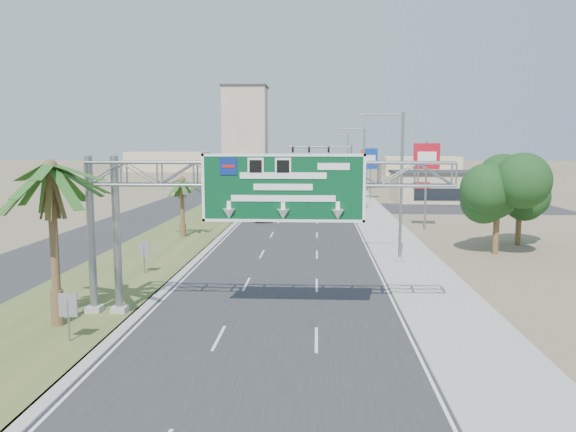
{
  "coord_description": "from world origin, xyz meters",
  "views": [
    {
      "loc": [
        2.0,
        -15.01,
        7.83
      ],
      "look_at": [
        0.48,
        14.0,
        4.2
      ],
      "focal_mm": 35.0,
      "sensor_mm": 36.0,
      "label": 1
    }
  ],
  "objects_px": {
    "sign_gantry": "(249,186)",
    "pole_sign_red_near": "(426,161)",
    "pole_sign_blue": "(371,161)",
    "store_building": "(458,187)",
    "car_far": "(288,187)",
    "car_left_lane": "(263,213)",
    "palm_near": "(50,168)",
    "pole_sign_red_far": "(367,158)",
    "car_mid_lane": "(293,201)",
    "signal_mast": "(338,166)",
    "car_right_lane": "(320,197)"
  },
  "relations": [
    {
      "from": "sign_gantry",
      "to": "pole_sign_red_near",
      "type": "distance_m",
      "value": 30.83
    },
    {
      "from": "pole_sign_blue",
      "to": "store_building",
      "type": "bearing_deg",
      "value": -8.27
    },
    {
      "from": "store_building",
      "to": "car_far",
      "type": "height_order",
      "value": "store_building"
    },
    {
      "from": "sign_gantry",
      "to": "car_left_lane",
      "type": "relative_size",
      "value": 3.46
    },
    {
      "from": "palm_near",
      "to": "store_building",
      "type": "height_order",
      "value": "palm_near"
    },
    {
      "from": "palm_near",
      "to": "pole_sign_red_far",
      "type": "height_order",
      "value": "palm_near"
    },
    {
      "from": "store_building",
      "to": "sign_gantry",
      "type": "bearing_deg",
      "value": -112.36
    },
    {
      "from": "car_mid_lane",
      "to": "pole_sign_blue",
      "type": "xyz_separation_m",
      "value": [
        10.91,
        9.21,
        5.0
      ]
    },
    {
      "from": "pole_sign_red_near",
      "to": "pole_sign_red_far",
      "type": "height_order",
      "value": "pole_sign_red_near"
    },
    {
      "from": "signal_mast",
      "to": "car_far",
      "type": "xyz_separation_m",
      "value": [
        -8.36,
        10.98,
        -4.1
      ]
    },
    {
      "from": "car_mid_lane",
      "to": "pole_sign_red_near",
      "type": "xyz_separation_m",
      "value": [
        13.25,
        -20.77,
        5.77
      ]
    },
    {
      "from": "store_building",
      "to": "car_mid_lane",
      "type": "xyz_separation_m",
      "value": [
        -23.14,
        -7.43,
        -1.31
      ]
    },
    {
      "from": "palm_near",
      "to": "pole_sign_red_far",
      "type": "xyz_separation_m",
      "value": [
        20.06,
        78.65,
        -1.15
      ]
    },
    {
      "from": "car_mid_lane",
      "to": "car_right_lane",
      "type": "distance_m",
      "value": 7.32
    },
    {
      "from": "sign_gantry",
      "to": "pole_sign_red_far",
      "type": "distance_m",
      "value": 77.65
    },
    {
      "from": "car_mid_lane",
      "to": "car_right_lane",
      "type": "relative_size",
      "value": 0.91
    },
    {
      "from": "car_right_lane",
      "to": "pole_sign_blue",
      "type": "height_order",
      "value": "pole_sign_blue"
    },
    {
      "from": "car_left_lane",
      "to": "pole_sign_red_near",
      "type": "xyz_separation_m",
      "value": [
        15.86,
        -5.86,
        5.64
      ]
    },
    {
      "from": "palm_near",
      "to": "car_mid_lane",
      "type": "bearing_deg",
      "value": 80.94
    },
    {
      "from": "palm_near",
      "to": "car_mid_lane",
      "type": "relative_size",
      "value": 2.0
    },
    {
      "from": "car_right_lane",
      "to": "pole_sign_red_near",
      "type": "relative_size",
      "value": 0.55
    },
    {
      "from": "car_right_lane",
      "to": "pole_sign_red_near",
      "type": "xyz_separation_m",
      "value": [
        9.66,
        -27.15,
        5.82
      ]
    },
    {
      "from": "pole_sign_blue",
      "to": "signal_mast",
      "type": "bearing_deg",
      "value": 137.63
    },
    {
      "from": "car_far",
      "to": "sign_gantry",
      "type": "bearing_deg",
      "value": -94.9
    },
    {
      "from": "pole_sign_red_far",
      "to": "car_far",
      "type": "bearing_deg",
      "value": -165.23
    },
    {
      "from": "car_mid_lane",
      "to": "pole_sign_red_far",
      "type": "height_order",
      "value": "pole_sign_red_far"
    },
    {
      "from": "car_far",
      "to": "car_mid_lane",
      "type": "bearing_deg",
      "value": -91.76
    },
    {
      "from": "palm_near",
      "to": "car_mid_lane",
      "type": "height_order",
      "value": "palm_near"
    },
    {
      "from": "palm_near",
      "to": "sign_gantry",
      "type": "bearing_deg",
      "value": 13.32
    },
    {
      "from": "sign_gantry",
      "to": "pole_sign_red_near",
      "type": "xyz_separation_m",
      "value": [
        13.17,
        27.87,
        0.4
      ]
    },
    {
      "from": "car_far",
      "to": "pole_sign_red_far",
      "type": "xyz_separation_m",
      "value": [
        14.05,
        3.71,
        5.04
      ]
    },
    {
      "from": "store_building",
      "to": "car_left_lane",
      "type": "xyz_separation_m",
      "value": [
        -25.75,
        -22.34,
        -1.18
      ]
    },
    {
      "from": "car_mid_lane",
      "to": "pole_sign_blue",
      "type": "relative_size",
      "value": 0.54
    },
    {
      "from": "car_right_lane",
      "to": "pole_sign_red_far",
      "type": "xyz_separation_m",
      "value": [
        8.42,
        21.7,
        5.15
      ]
    },
    {
      "from": "signal_mast",
      "to": "store_building",
      "type": "bearing_deg",
      "value": -19.54
    },
    {
      "from": "sign_gantry",
      "to": "palm_near",
      "type": "relative_size",
      "value": 2.01
    },
    {
      "from": "store_building",
      "to": "car_right_lane",
      "type": "relative_size",
      "value": 3.93
    },
    {
      "from": "palm_near",
      "to": "car_left_lane",
      "type": "relative_size",
      "value": 1.73
    },
    {
      "from": "sign_gantry",
      "to": "car_left_lane",
      "type": "xyz_separation_m",
      "value": [
        -2.69,
        33.73,
        -5.23
      ]
    },
    {
      "from": "car_mid_lane",
      "to": "car_left_lane",
      "type": "bearing_deg",
      "value": -100.91
    },
    {
      "from": "pole_sign_red_near",
      "to": "pole_sign_blue",
      "type": "xyz_separation_m",
      "value": [
        -2.33,
        29.98,
        -0.77
      ]
    },
    {
      "from": "sign_gantry",
      "to": "pole_sign_red_far",
      "type": "bearing_deg",
      "value": 81.17
    },
    {
      "from": "car_left_lane",
      "to": "car_mid_lane",
      "type": "height_order",
      "value": "car_left_lane"
    },
    {
      "from": "signal_mast",
      "to": "car_right_lane",
      "type": "height_order",
      "value": "signal_mast"
    },
    {
      "from": "car_left_lane",
      "to": "car_mid_lane",
      "type": "distance_m",
      "value": 15.14
    },
    {
      "from": "signal_mast",
      "to": "pole_sign_red_near",
      "type": "relative_size",
      "value": 1.24
    },
    {
      "from": "car_right_lane",
      "to": "store_building",
      "type": "bearing_deg",
      "value": 6.63
    },
    {
      "from": "sign_gantry",
      "to": "signal_mast",
      "type": "height_order",
      "value": "signal_mast"
    },
    {
      "from": "store_building",
      "to": "car_far",
      "type": "bearing_deg",
      "value": 146.06
    },
    {
      "from": "signal_mast",
      "to": "pole_sign_red_far",
      "type": "bearing_deg",
      "value": 68.81
    }
  ]
}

